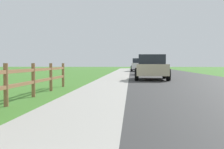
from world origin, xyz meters
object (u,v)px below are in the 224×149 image
parked_car_red (150,66)px  parked_car_white (139,65)px  parked_suv_beige (151,67)px  parked_car_silver (140,65)px

parked_car_red → parked_car_white: parked_car_white is taller
parked_suv_beige → parked_car_white: parked_car_white is taller
parked_suv_beige → parked_car_red: bearing=86.7°
parked_suv_beige → parked_car_silver: parked_car_silver is taller
parked_car_silver → parked_suv_beige: bearing=-90.2°
parked_suv_beige → parked_car_silver: bearing=89.8°
parked_car_white → parked_car_silver: parked_car_white is taller
parked_car_white → parked_car_silver: (0.32, 10.14, -0.02)m
parked_suv_beige → parked_car_white: 19.29m
parked_car_white → parked_car_silver: 10.14m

